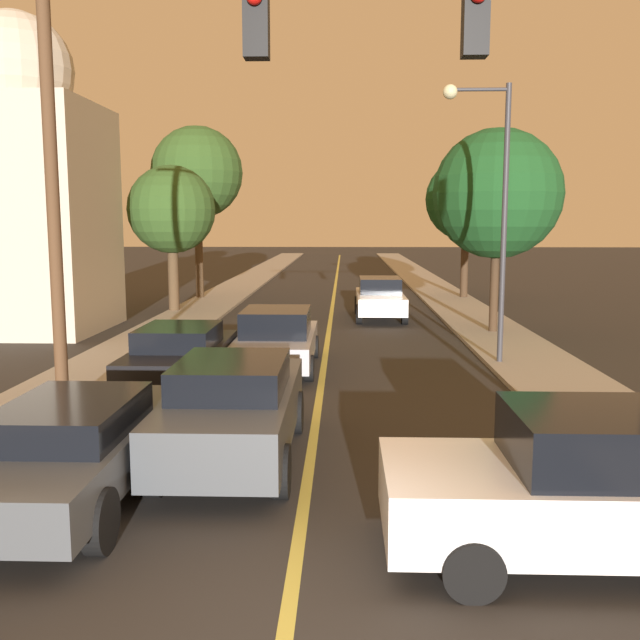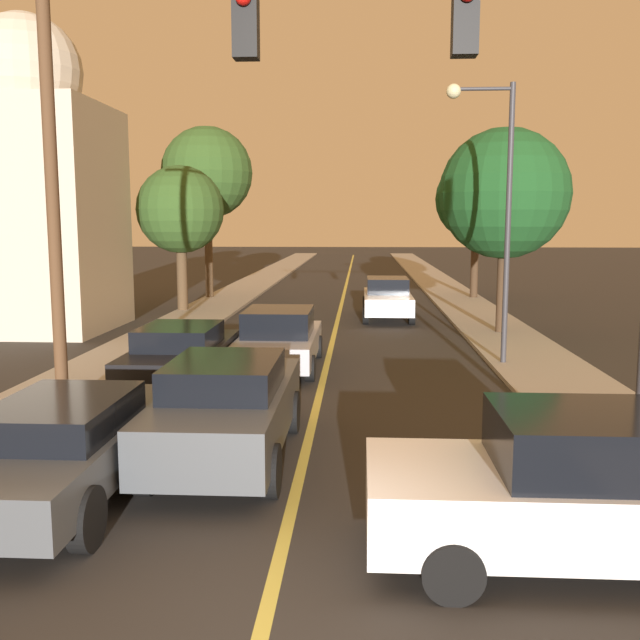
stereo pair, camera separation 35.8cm
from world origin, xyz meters
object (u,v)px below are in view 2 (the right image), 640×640
(car_crossing_right, at_px, (574,489))
(domed_building_left, at_px, (31,189))
(tree_left_far, at_px, (180,210))
(car_outer_lane_second, at_px, (182,357))
(car_far_oncoming, at_px, (387,298))
(car_near_lane_second, at_px, (279,339))
(tree_left_near, at_px, (207,173))
(car_near_lane_front, at_px, (227,407))
(streetlamp_right, at_px, (494,186))
(tree_right_near, at_px, (504,194))
(traffic_signal_mast, at_px, (504,108))
(car_outer_lane_front, at_px, (68,443))
(tree_right_far, at_px, (476,200))
(utility_pole_left, at_px, (51,176))

(car_crossing_right, relative_size, domed_building_left, 0.42)
(car_crossing_right, xyz_separation_m, tree_left_far, (-9.62, 21.13, 3.32))
(car_outer_lane_second, bearing_deg, car_far_oncoming, 67.99)
(car_far_oncoming, xyz_separation_m, domed_building_left, (-12.14, -3.42, 3.97))
(car_near_lane_second, height_order, car_outer_lane_second, car_near_lane_second)
(tree_left_near, bearing_deg, car_near_lane_front, -77.25)
(streetlamp_right, xyz_separation_m, tree_right_near, (1.27, 5.16, 0.00))
(car_near_lane_second, relative_size, domed_building_left, 0.45)
(car_crossing_right, relative_size, traffic_signal_mast, 0.63)
(car_near_lane_front, distance_m, car_outer_lane_front, 2.46)
(car_far_oncoming, height_order, domed_building_left, domed_building_left)
(car_crossing_right, bearing_deg, tree_right_near, -8.01)
(car_near_lane_front, distance_m, tree_right_far, 25.04)
(car_outer_lane_front, xyz_separation_m, tree_left_far, (-3.41, 19.66, 3.39))
(car_near_lane_front, xyz_separation_m, domed_building_left, (-9.08, 13.13, 3.92))
(car_far_oncoming, xyz_separation_m, tree_right_near, (3.54, -3.79, 3.77))
(car_outer_lane_second, relative_size, car_far_oncoming, 0.95)
(car_near_lane_front, xyz_separation_m, tree_right_near, (6.60, 12.77, 3.72))
(traffic_signal_mast, height_order, tree_right_near, traffic_signal_mast)
(car_crossing_right, height_order, traffic_signal_mast, traffic_signal_mast)
(domed_building_left, bearing_deg, traffic_signal_mast, -48.09)
(streetlamp_right, bearing_deg, car_near_lane_second, -173.72)
(car_crossing_right, bearing_deg, tree_left_near, 20.11)
(tree_left_near, relative_size, tree_right_near, 1.22)
(car_outer_lane_second, bearing_deg, traffic_signal_mast, -45.07)
(car_far_oncoming, height_order, streetlamp_right, streetlamp_right)
(utility_pole_left, height_order, tree_left_far, utility_pole_left)
(car_near_lane_second, bearing_deg, car_outer_lane_front, -102.04)
(streetlamp_right, xyz_separation_m, tree_right_far, (2.10, 16.00, 0.14))
(utility_pole_left, bearing_deg, car_near_lane_front, -32.63)
(traffic_signal_mast, relative_size, domed_building_left, 0.66)
(car_outer_lane_second, xyz_separation_m, tree_left_far, (-3.41, 13.60, 3.39))
(car_far_oncoming, bearing_deg, car_near_lane_second, 72.23)
(car_near_lane_second, distance_m, utility_pole_left, 7.02)
(car_crossing_right, height_order, streetlamp_right, streetlamp_right)
(streetlamp_right, xyz_separation_m, tree_left_far, (-10.58, 10.43, -0.42))
(car_far_oncoming, relative_size, tree_right_near, 0.73)
(car_outer_lane_second, bearing_deg, utility_pole_left, -129.90)
(car_near_lane_front, distance_m, utility_pole_left, 5.65)
(streetlamp_right, bearing_deg, domed_building_left, 159.00)
(domed_building_left, bearing_deg, car_outer_lane_front, -63.88)
(car_near_lane_second, distance_m, car_outer_lane_second, 3.17)
(streetlamp_right, relative_size, tree_right_near, 1.06)
(tree_right_far, bearing_deg, streetlamp_right, -97.48)
(streetlamp_right, bearing_deg, car_near_lane_front, -125.00)
(domed_building_left, bearing_deg, tree_right_far, 32.40)
(car_outer_lane_second, bearing_deg, tree_right_far, 64.20)
(streetlamp_right, bearing_deg, utility_pole_left, -149.39)
(car_near_lane_second, bearing_deg, tree_right_near, 41.08)
(car_near_lane_front, height_order, domed_building_left, domed_building_left)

